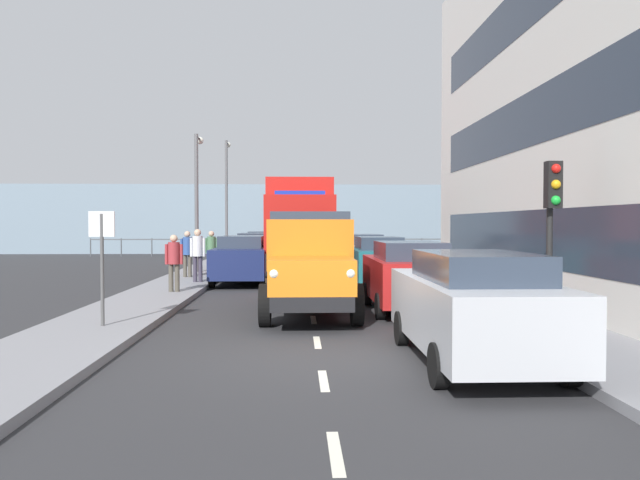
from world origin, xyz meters
TOP-DOWN VIEW (x-y plane):
  - ground_plane at (0.00, -10.86)m, footprint 80.00×80.00m
  - sidewalk_left at (-4.41, -10.86)m, footprint 2.21×39.16m
  - sidewalk_right at (4.41, -10.86)m, footprint 2.21×39.16m
  - road_centreline_markings at (0.00, -10.59)m, footprint 0.12×35.87m
  - sea_horizon at (0.00, -33.44)m, footprint 80.00×0.80m
  - seawall_railing at (-0.00, -29.84)m, footprint 28.08×0.08m
  - truck_vintage_orange at (0.07, -4.04)m, footprint 2.17×5.64m
  - lorry_cargo_red at (0.27, -13.83)m, footprint 2.58×8.20m
  - car_silver_kerbside_near at (-2.36, 0.65)m, footprint 1.92×4.47m
  - car_red_kerbside_1 at (-2.36, -4.72)m, footprint 1.90×3.86m
  - car_teal_kerbside_2 at (-2.36, -10.24)m, footprint 1.79×3.87m
  - car_grey_kerbside_3 at (-2.36, -15.00)m, footprint 1.85×3.87m
  - car_navy_oppositeside_0 at (2.36, -11.66)m, footprint 1.94×4.36m
  - car_black_oppositeside_1 at (2.36, -18.05)m, footprint 1.83×4.11m
  - car_maroon_oppositeside_2 at (2.36, -23.87)m, footprint 1.92×4.01m
  - pedestrian_near_railing at (4.00, -7.92)m, footprint 0.53×0.34m
  - pedestrian_by_lamp at (3.80, -10.88)m, footprint 0.53×0.34m
  - pedestrian_couple_b at (4.50, -12.76)m, footprint 0.53×0.34m
  - pedestrian_couple_a at (3.83, -14.34)m, footprint 0.53×0.34m
  - traffic_light_near at (-4.54, -1.58)m, footprint 0.28×0.41m
  - lamp_post_promenade at (4.55, -15.29)m, footprint 0.32×1.14m
  - lamp_post_far at (4.46, -24.90)m, footprint 0.32×1.14m
  - street_sign at (4.19, -2.09)m, footprint 0.50×0.07m

SIDE VIEW (x-z plane):
  - ground_plane at x=0.00m, z-range 0.00..0.00m
  - road_centreline_markings at x=0.00m, z-range 0.00..0.01m
  - sidewalk_left at x=-4.41m, z-range 0.00..0.15m
  - sidewalk_right at x=4.41m, z-range 0.00..0.15m
  - car_teal_kerbside_2 at x=-2.36m, z-range 0.03..1.75m
  - car_grey_kerbside_3 at x=-2.36m, z-range 0.03..1.75m
  - car_red_kerbside_1 at x=-2.36m, z-range 0.03..1.75m
  - car_black_oppositeside_1 at x=2.36m, z-range 0.03..1.75m
  - car_maroon_oppositeside_2 at x=2.36m, z-range 0.04..1.76m
  - car_navy_oppositeside_0 at x=2.36m, z-range 0.04..1.76m
  - car_silver_kerbside_near at x=-2.36m, z-range 0.04..1.76m
  - seawall_railing at x=0.00m, z-range 0.32..1.52m
  - pedestrian_near_railing at x=4.00m, z-range 0.30..1.98m
  - pedestrian_couple_a at x=3.83m, z-range 0.30..2.02m
  - pedestrian_couple_b at x=4.50m, z-range 0.30..2.03m
  - truck_vintage_orange at x=0.07m, z-range -0.04..2.39m
  - pedestrian_by_lamp at x=3.80m, z-range 0.32..2.14m
  - street_sign at x=4.19m, z-range 0.56..2.81m
  - lorry_cargo_red at x=0.27m, z-range 0.14..4.01m
  - traffic_light_near at x=-4.54m, z-range 0.87..4.07m
  - sea_horizon at x=0.00m, z-range 0.00..5.00m
  - lamp_post_promenade at x=4.55m, z-range 0.75..6.48m
  - lamp_post_far at x=4.46m, z-range 0.78..7.60m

